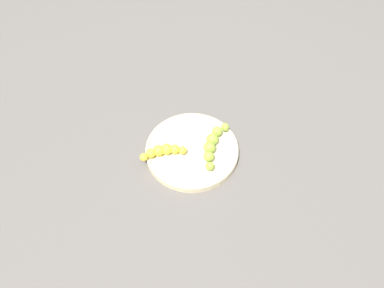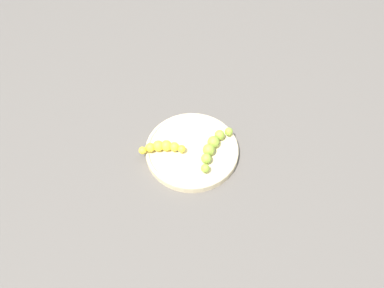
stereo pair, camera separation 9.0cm
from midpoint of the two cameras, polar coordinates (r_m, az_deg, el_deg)
ground_plane at (r=0.93m, az=2.76°, el=-1.59°), size 2.40×2.40×0.00m
fruit_bowl at (r=0.92m, az=2.79°, el=-1.15°), size 0.24×0.24×0.02m
banana_yellow at (r=0.90m, az=-1.98°, el=-0.66°), size 0.11×0.06×0.03m
banana_green at (r=0.90m, az=6.23°, el=-0.60°), size 0.12×0.10×0.03m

